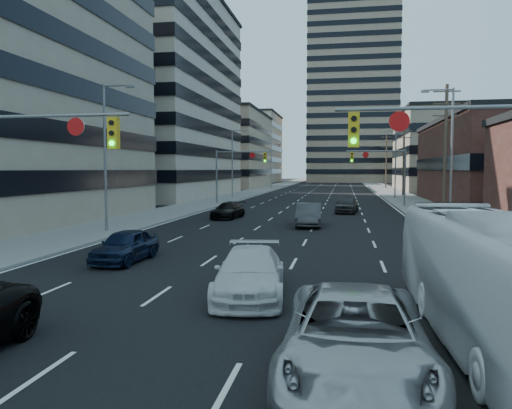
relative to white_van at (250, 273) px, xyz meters
The scene contains 29 objects.
ground 6.57m from the white_van, 98.98° to the right, with size 400.00×400.00×0.00m, color black.
road_surface 123.56m from the white_van, 90.47° to the left, with size 18.00×300.00×0.02m, color black.
sidewalk_left 124.19m from the white_van, 95.79° to the left, with size 5.00×300.00×0.15m, color slate.
sidewalk_right 124.00m from the white_van, 85.15° to the left, with size 5.00×300.00×0.15m, color slate.
office_left_mid 61.88m from the white_van, 117.62° to the left, with size 26.00×34.00×28.00m, color #ADA089.
office_left_far 97.11m from the white_van, 104.97° to the left, with size 20.00×30.00×16.00m, color gray.
office_right_far 85.24m from the white_van, 73.61° to the left, with size 22.00×28.00×14.00m, color gray.
apartment_tower 146.39m from the white_van, 88.01° to the left, with size 26.00×26.00×58.00m, color gray.
bg_block_left 136.98m from the white_van, 102.26° to the left, with size 24.00×24.00×20.00m, color #ADA089.
bg_block_right 127.49m from the white_van, 75.92° to the left, with size 22.00×22.00×12.00m, color gray.
signal_near_left 9.33m from the white_van, 169.65° to the left, with size 6.59×0.33×6.00m.
signal_near_right 7.53m from the white_van, 13.52° to the left, with size 6.59×0.33×6.00m.
signal_far_left 39.68m from the white_van, 102.72° to the left, with size 6.09×0.33×6.00m.
signal_far_right 39.28m from the white_van, 80.19° to the left, with size 6.09×0.33×6.00m.
utility_pole_block 32.00m from the white_van, 69.28° to the left, with size 2.20×0.28×11.00m.
utility_pole_midblock 60.80m from the white_van, 79.37° to the left, with size 2.20×0.28×11.00m.
utility_pole_distant 90.39m from the white_van, 82.88° to the left, with size 2.20×0.28×11.00m.
streetlight_left_near 18.20m from the white_van, 129.97° to the left, with size 2.03×0.22×9.00m.
streetlight_left_mid 50.05m from the white_van, 103.17° to the left, with size 2.03×0.22×9.00m.
streetlight_left_far 84.43m from the white_van, 97.74° to the left, with size 2.03×0.22×9.00m.
streetlight_right_near 21.21m from the white_van, 63.33° to the left, with size 2.03×0.22×9.00m.
streetlight_right_far 54.53m from the white_van, 80.13° to the left, with size 2.03×0.22×9.00m.
white_van is the anchor object (origin of this frame).
silver_suv 6.35m from the white_van, 61.39° to the right, with size 2.69×5.83×1.62m, color #ACACB1.
transit_bus 7.00m from the white_van, 27.90° to the right, with size 2.51×10.72×2.98m, color white.
sedan_blue 7.80m from the white_van, 142.84° to the left, with size 1.64×4.07×1.39m, color black.
sedan_grey_center 19.25m from the white_van, 88.66° to the left, with size 1.67×4.79×1.58m, color #3A3A3D.
sedan_black_far 24.34m from the white_van, 104.80° to the left, with size 1.78×4.39×1.27m, color black.
sedan_grey_right 30.42m from the white_van, 84.20° to the left, with size 1.78×4.44×1.51m, color #2C2D2F.
Camera 1 is at (3.82, -8.32, 3.90)m, focal length 35.00 mm.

